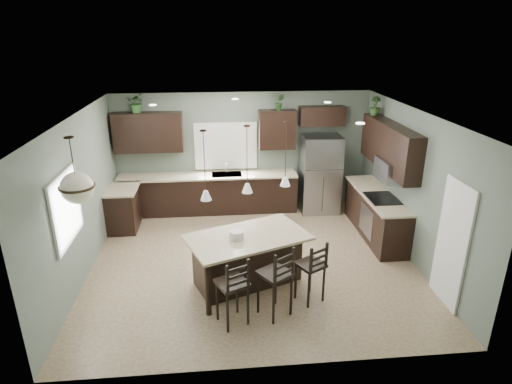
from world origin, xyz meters
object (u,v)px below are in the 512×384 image
object	(u,v)px
refrigerator	(320,174)
bar_stool_right	(310,271)
bar_stool_left	(232,290)
plant_back_left	(137,102)
serving_dish	(237,235)
kitchen_island	(248,260)
bar_stool_center	(275,281)

from	to	relation	value
refrigerator	bar_stool_right	size ratio (longest dim) A/B	1.72
bar_stool_left	plant_back_left	world-z (taller)	plant_back_left
refrigerator	serving_dish	distance (m)	3.80
kitchen_island	plant_back_left	world-z (taller)	plant_back_left
kitchen_island	serving_dish	distance (m)	0.57
bar_stool_center	plant_back_left	world-z (taller)	plant_back_left
kitchen_island	bar_stool_left	size ratio (longest dim) A/B	1.74
kitchen_island	bar_stool_center	bearing A→B (deg)	-89.84
kitchen_island	bar_stool_right	world-z (taller)	bar_stool_right
serving_dish	plant_back_left	xyz separation A→B (m)	(-2.00, 3.41, 1.64)
kitchen_island	serving_dish	size ratio (longest dim) A/B	8.17
bar_stool_right	plant_back_left	xyz separation A→B (m)	(-3.14, 3.89, 2.09)
serving_dish	bar_stool_right	size ratio (longest dim) A/B	0.22
bar_stool_left	bar_stool_right	xyz separation A→B (m)	(1.26, 0.46, -0.03)
bar_stool_right	plant_back_left	world-z (taller)	plant_back_left
bar_stool_center	bar_stool_right	xyz separation A→B (m)	(0.61, 0.31, -0.06)
kitchen_island	bar_stool_left	xyz separation A→B (m)	(-0.31, -1.01, 0.10)
serving_dish	bar_stool_left	distance (m)	1.04
refrigerator	bar_stool_left	xyz separation A→B (m)	(-2.26, -4.07, -0.36)
refrigerator	bar_stool_left	world-z (taller)	refrigerator
refrigerator	bar_stool_right	world-z (taller)	refrigerator
bar_stool_left	plant_back_left	distance (m)	5.16
bar_stool_right	plant_back_left	distance (m)	5.42
refrigerator	kitchen_island	distance (m)	3.66
serving_dish	plant_back_left	size ratio (longest dim) A/B	0.52
kitchen_island	bar_stool_left	distance (m)	1.06
refrigerator	plant_back_left	size ratio (longest dim) A/B	4.01
serving_dish	plant_back_left	world-z (taller)	plant_back_left
kitchen_island	bar_stool_right	bearing A→B (deg)	-51.46
serving_dish	bar_stool_center	distance (m)	1.03
bar_stool_right	serving_dish	bearing A→B (deg)	127.71
kitchen_island	serving_dish	bearing A→B (deg)	-180.00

